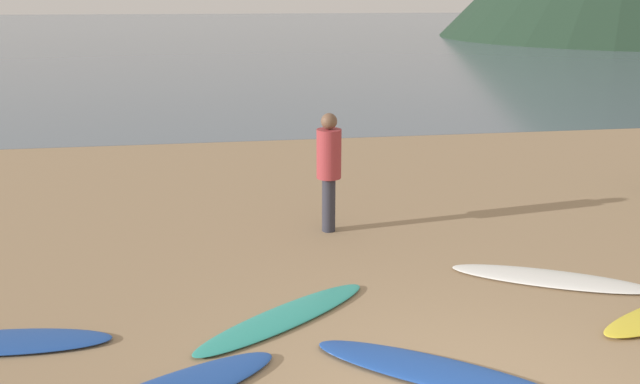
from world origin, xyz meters
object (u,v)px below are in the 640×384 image
object	(u,v)px
surfboard_5	(550,278)
person_2	(329,163)
surfboard_4	(438,372)
surfboard_1	(4,342)
surfboard_3	(285,317)

from	to	relation	value
surfboard_5	person_2	bearing A→B (deg)	163.96
surfboard_5	person_2	distance (m)	3.35
person_2	surfboard_4	bearing A→B (deg)	33.32
person_2	surfboard_1	bearing A→B (deg)	-26.53
surfboard_3	surfboard_5	size ratio (longest dim) A/B	0.98
surfboard_1	surfboard_3	bearing A→B (deg)	6.20
surfboard_3	person_2	xyz separation A→B (m)	(0.91, 2.59, 1.00)
surfboard_4	surfboard_5	distance (m)	2.66
surfboard_4	person_2	size ratio (longest dim) A/B	1.36
surfboard_4	person_2	world-z (taller)	person_2
surfboard_1	person_2	bearing A→B (deg)	40.01
surfboard_1	person_2	world-z (taller)	person_2
surfboard_3	surfboard_5	world-z (taller)	surfboard_5
surfboard_3	person_2	world-z (taller)	person_2
surfboard_1	surfboard_3	distance (m)	2.82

